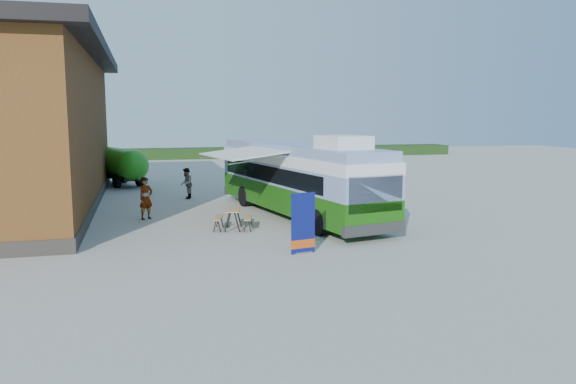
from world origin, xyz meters
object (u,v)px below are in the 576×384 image
object	(u,v)px
banner	(303,229)
person_a	(146,198)
person_b	(186,183)
picnic_table	(233,214)
slurry_tanker	(120,164)
bus	(298,177)

from	to	relation	value
banner	person_a	size ratio (longest dim) A/B	1.09
person_b	picnic_table	bearing A→B (deg)	19.31
person_a	person_b	world-z (taller)	person_a
picnic_table	banner	bearing A→B (deg)	-56.69
banner	picnic_table	xyz separation A→B (m)	(-1.54, 4.23, -0.20)
picnic_table	slurry_tanker	xyz separation A→B (m)	(-4.62, 15.09, 0.73)
picnic_table	slurry_tanker	bearing A→B (deg)	120.30
slurry_tanker	person_a	bearing A→B (deg)	-106.86
picnic_table	person_a	xyz separation A→B (m)	(-3.18, 3.02, 0.30)
bus	person_a	distance (m)	6.45
picnic_table	person_b	size ratio (longest dim) A/B	1.02
person_b	slurry_tanker	distance (m)	7.56
bus	slurry_tanker	world-z (taller)	bus
picnic_table	slurry_tanker	size ratio (longest dim) A/B	0.28
bus	slurry_tanker	distance (m)	15.13
bus	banner	xyz separation A→B (m)	(-1.61, -6.34, -0.92)
person_a	banner	bearing A→B (deg)	-93.23
picnic_table	slurry_tanker	distance (m)	15.80
banner	person_b	size ratio (longest dim) A/B	1.21
banner	slurry_tanker	xyz separation A→B (m)	(-6.15, 19.32, 0.52)
bus	slurry_tanker	size ratio (longest dim) A/B	2.06
picnic_table	person_b	bearing A→B (deg)	110.76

